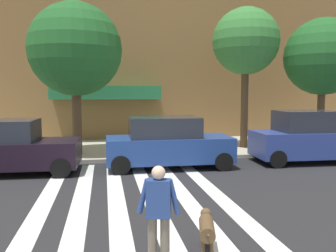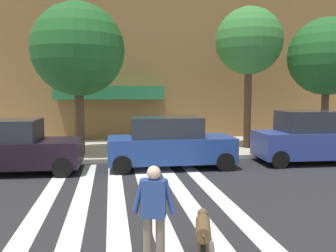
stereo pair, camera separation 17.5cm
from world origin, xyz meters
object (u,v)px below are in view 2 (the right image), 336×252
at_px(pedestrian_bystander, 307,128).
at_px(dog_on_leash, 203,227).
at_px(pedestrian_dog_walker, 154,210).
at_px(street_tree_further, 327,57).
at_px(parked_car_behind_first, 7,148).
at_px(parked_car_fourth_in_line, 313,138).
at_px(parked_car_third_in_line, 169,143).
at_px(street_tree_middle, 249,42).
at_px(street_tree_nearest, 78,50).

bearing_deg(pedestrian_bystander, dog_on_leash, -127.90).
xyz_separation_m(pedestrian_dog_walker, pedestrian_bystander, (8.62, 10.28, 0.15)).
bearing_deg(street_tree_further, parked_car_behind_first, -169.78).
bearing_deg(parked_car_fourth_in_line, pedestrian_dog_walker, -134.41).
relative_size(parked_car_third_in_line, pedestrian_dog_walker, 2.79).
bearing_deg(pedestrian_dog_walker, street_tree_middle, 61.52).
bearing_deg(parked_car_fourth_in_line, street_tree_further, 50.37).
bearing_deg(parked_car_fourth_in_line, parked_car_third_in_line, -179.99).
bearing_deg(parked_car_third_in_line, dog_on_leash, -94.56).
height_order(parked_car_fourth_in_line, pedestrian_bystander, parked_car_fourth_in_line).
xyz_separation_m(parked_car_third_in_line, street_tree_middle, (4.27, 3.22, 4.19)).
distance_m(parked_car_fourth_in_line, street_tree_further, 4.64).
relative_size(dog_on_leash, pedestrian_bystander, 0.69).
bearing_deg(street_tree_further, parked_car_third_in_line, -162.68).
xyz_separation_m(parked_car_third_in_line, street_tree_nearest, (-3.42, 2.70, 3.62)).
bearing_deg(street_tree_further, pedestrian_dog_walker, -133.30).
xyz_separation_m(parked_car_fourth_in_line, street_tree_further, (2.00, 2.41, 3.42)).
xyz_separation_m(dog_on_leash, pedestrian_bystander, (7.71, 9.91, 0.63)).
bearing_deg(street_tree_middle, parked_car_fourth_in_line, -65.46).
xyz_separation_m(street_tree_middle, street_tree_further, (3.47, -0.80, -0.71)).
relative_size(parked_car_third_in_line, street_tree_further, 0.76).
xyz_separation_m(street_tree_further, dog_on_leash, (-8.29, -9.39, -3.94)).
height_order(parked_car_behind_first, pedestrian_dog_walker, parked_car_behind_first).
xyz_separation_m(parked_car_behind_first, street_tree_nearest, (2.22, 2.70, 3.64)).
bearing_deg(street_tree_middle, dog_on_leash, -115.35).
distance_m(parked_car_third_in_line, street_tree_middle, 6.79).
bearing_deg(parked_car_behind_first, dog_on_leash, -53.92).
relative_size(pedestrian_dog_walker, pedestrian_bystander, 1.00).
xyz_separation_m(street_tree_nearest, street_tree_middle, (7.69, 0.51, 0.57)).
bearing_deg(parked_car_behind_first, street_tree_nearest, 50.55).
relative_size(parked_car_fourth_in_line, pedestrian_dog_walker, 2.82).
xyz_separation_m(parked_car_third_in_line, pedestrian_dog_walker, (-1.46, -7.35, 0.02)).
height_order(parked_car_behind_first, street_tree_nearest, street_tree_nearest).
xyz_separation_m(street_tree_nearest, pedestrian_dog_walker, (1.96, -10.05, -3.60)).
bearing_deg(pedestrian_bystander, parked_car_fourth_in_line, -115.78).
xyz_separation_m(parked_car_fourth_in_line, pedestrian_bystander, (1.42, 2.93, 0.11)).
height_order(parked_car_behind_first, parked_car_third_in_line, parked_car_third_in_line).
distance_m(parked_car_fourth_in_line, dog_on_leash, 9.41).
bearing_deg(parked_car_behind_first, parked_car_third_in_line, -0.01).
bearing_deg(parked_car_third_in_line, parked_car_fourth_in_line, 0.01).
distance_m(parked_car_fourth_in_line, street_tree_middle, 5.43).
height_order(street_tree_middle, pedestrian_dog_walker, street_tree_middle).
bearing_deg(pedestrian_dog_walker, dog_on_leash, 22.58).
relative_size(parked_car_fourth_in_line, street_tree_middle, 0.71).
distance_m(street_tree_further, pedestrian_bystander, 3.40).
height_order(pedestrian_dog_walker, pedestrian_bystander, pedestrian_bystander).
bearing_deg(parked_car_behind_first, pedestrian_dog_walker, -60.38).
xyz_separation_m(parked_car_third_in_line, street_tree_further, (7.74, 2.41, 3.48)).
distance_m(parked_car_behind_first, pedestrian_bystander, 13.13).
xyz_separation_m(street_tree_further, pedestrian_dog_walker, (-9.20, -9.76, -3.46)).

